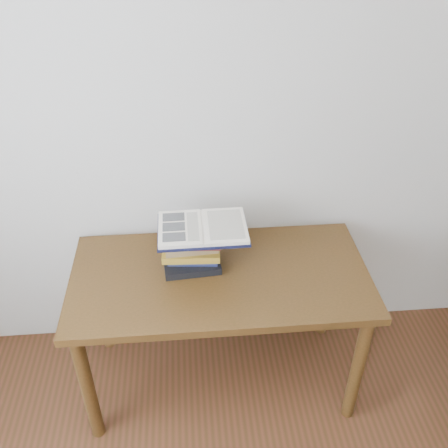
{
  "coord_description": "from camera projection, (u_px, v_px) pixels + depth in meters",
  "views": [
    {
      "loc": [
        -0.24,
        -0.25,
        2.13
      ],
      "look_at": [
        -0.11,
        1.35,
        0.98
      ],
      "focal_mm": 40.0,
      "sensor_mm": 36.0,
      "label": 1
    }
  ],
  "objects": [
    {
      "name": "desk",
      "position": [
        220.0,
        291.0,
        2.22
      ],
      "size": [
        1.3,
        0.65,
        0.7
      ],
      "color": "#4A2B12",
      "rests_on": "ground"
    },
    {
      "name": "book_stack",
      "position": [
        193.0,
        247.0,
        2.17
      ],
      "size": [
        0.27,
        0.2,
        0.19
      ],
      "color": "black",
      "rests_on": "desk"
    },
    {
      "name": "open_book",
      "position": [
        203.0,
        228.0,
        2.09
      ],
      "size": [
        0.38,
        0.27,
        0.03
      ],
      "rotation": [
        0.0,
        0.0,
        0.01
      ],
      "color": "black",
      "rests_on": "book_stack"
    }
  ]
}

